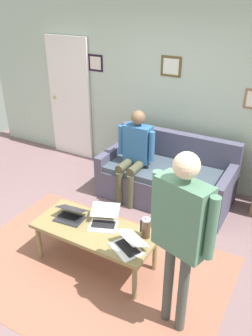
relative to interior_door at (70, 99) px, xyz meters
The scene contains 12 objects.
ground_plane 2.98m from the interior_door, 131.01° to the left, with size 7.68×7.68×0.00m, color #785B5E.
area_rug 3.18m from the interior_door, 130.65° to the left, with size 2.83×1.95×0.01m, color #965B48.
back_wall 1.87m from the interior_door, behind, with size 7.04×0.11×2.70m.
interior_door is the anchor object (origin of this frame).
couch 2.27m from the interior_door, 165.49° to the left, with size 1.81×0.91×0.88m.
coffee_table 3.00m from the interior_door, 131.92° to the left, with size 1.32×0.57×0.47m.
laptop_left 2.76m from the interior_door, 127.04° to the left, with size 0.33×0.29×0.15m.
laptop_center 3.37m from the interior_door, 136.65° to the left, with size 0.41×0.39×0.16m.
laptop_right 2.92m from the interior_door, 134.08° to the left, with size 0.41×0.44×0.15m.
french_press 3.25m from the interior_door, 140.56° to the left, with size 0.11×0.09×0.25m.
person_standing 3.89m from the interior_door, 140.27° to the left, with size 0.59×0.30×1.70m.
person_seated 1.87m from the interior_door, 155.46° to the left, with size 0.55×0.51×1.28m.
Camera 1 is at (-1.83, 2.42, 2.68)m, focal length 36.61 mm.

